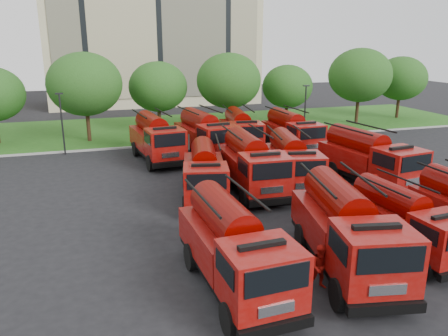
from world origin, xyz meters
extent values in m
plane|color=black|center=(0.00, 0.00, 0.00)|extent=(140.00, 140.00, 0.00)
cube|color=#1C4C14|center=(0.00, 26.00, 0.06)|extent=(70.00, 16.00, 0.12)
cube|color=gray|center=(0.00, 17.90, 0.07)|extent=(70.00, 0.30, 0.14)
cube|color=beige|center=(2.00, 48.00, 12.50)|extent=(30.00, 14.00, 25.00)
cube|color=black|center=(2.00, 40.90, 12.50)|extent=(28.00, 0.15, 22.00)
cylinder|color=#382314|center=(-8.00, 21.50, 1.40)|extent=(0.36, 0.36, 2.80)
ellipsoid|color=#1B4012|center=(-8.00, 21.50, 5.36)|extent=(6.72, 6.72, 5.71)
cylinder|color=#382314|center=(-1.00, 24.00, 1.22)|extent=(0.36, 0.36, 2.45)
ellipsoid|color=#1B4012|center=(-1.00, 24.00, 4.69)|extent=(5.88, 5.88, 5.00)
cylinder|color=#382314|center=(6.00, 22.50, 1.36)|extent=(0.36, 0.36, 2.73)
ellipsoid|color=#1B4012|center=(6.00, 22.50, 5.23)|extent=(6.55, 6.55, 5.57)
cylinder|color=#382314|center=(13.00, 23.50, 1.14)|extent=(0.36, 0.36, 2.27)
ellipsoid|color=#1B4012|center=(13.00, 23.50, 4.36)|extent=(5.46, 5.46, 4.64)
cylinder|color=#382314|center=(21.00, 22.00, 1.43)|extent=(0.36, 0.36, 2.87)
ellipsoid|color=#1B4012|center=(21.00, 22.00, 5.49)|extent=(6.89, 6.89, 5.85)
cylinder|color=#382314|center=(28.00, 24.00, 1.26)|extent=(0.36, 0.36, 2.52)
ellipsoid|color=#1B4012|center=(28.00, 24.00, 4.82)|extent=(6.05, 6.05, 5.14)
cylinder|color=black|center=(-10.00, 17.20, 2.50)|extent=(0.14, 0.14, 5.00)
cube|color=black|center=(-10.00, 17.20, 5.05)|extent=(0.60, 0.25, 0.12)
cylinder|color=black|center=(12.00, 17.20, 2.50)|extent=(0.14, 0.14, 5.00)
cube|color=black|center=(12.00, 17.20, 5.05)|extent=(0.60, 0.25, 0.12)
cube|color=black|center=(-2.90, -6.25, 0.66)|extent=(2.72, 7.25, 0.31)
cube|color=black|center=(-2.71, -9.86, 0.61)|extent=(2.56, 0.39, 0.36)
cube|color=maroon|center=(-2.77, -8.69, 1.81)|extent=(2.61, 2.37, 1.99)
cube|color=black|center=(-2.71, -9.83, 2.27)|extent=(2.14, 0.16, 0.87)
cube|color=maroon|center=(-2.96, -5.13, 1.48)|extent=(2.74, 4.82, 1.33)
cylinder|color=#550200|center=(-2.96, -5.13, 2.56)|extent=(1.75, 4.36, 1.53)
cylinder|color=black|center=(-3.93, -8.96, 0.56)|extent=(0.42, 1.14, 1.12)
cylinder|color=black|center=(-1.59, -8.83, 0.56)|extent=(0.42, 1.14, 1.12)
cylinder|color=black|center=(-4.17, -4.48, 0.56)|extent=(0.42, 1.14, 1.12)
cylinder|color=black|center=(-1.83, -4.35, 0.56)|extent=(0.42, 1.14, 1.12)
cube|color=black|center=(1.88, -6.28, 0.70)|extent=(3.85, 7.83, 0.32)
cube|color=black|center=(1.15, -10.01, 0.64)|extent=(2.68, 0.77, 0.37)
cube|color=maroon|center=(1.39, -8.80, 1.90)|extent=(3.03, 2.81, 2.09)
cube|color=black|center=(1.16, -9.98, 2.38)|extent=(2.22, 0.48, 0.91)
cube|color=maroon|center=(2.10, -5.12, 1.55)|extent=(3.52, 5.34, 1.39)
cylinder|color=#550200|center=(2.10, -5.12, 2.69)|extent=(2.44, 4.72, 1.61)
cylinder|color=black|center=(0.14, -8.78, 0.59)|extent=(0.59, 1.23, 1.18)
cylinder|color=black|center=(2.56, -9.25, 0.59)|extent=(0.59, 1.23, 1.18)
cylinder|color=black|center=(1.04, -4.15, 0.59)|extent=(0.59, 1.23, 1.18)
cylinder|color=black|center=(3.46, -4.62, 0.59)|extent=(0.59, 1.23, 1.18)
cube|color=black|center=(5.27, -5.60, 0.57)|extent=(2.48, 6.32, 0.27)
cube|color=maroon|center=(5.43, -7.72, 1.57)|extent=(2.30, 2.10, 1.72)
cube|color=maroon|center=(5.20, -4.63, 1.28)|extent=(2.46, 4.22, 1.15)
cylinder|color=#550200|center=(5.20, -4.63, 2.22)|extent=(1.60, 3.80, 1.33)
cylinder|color=black|center=(4.43, -7.97, 0.49)|extent=(0.38, 0.99, 0.97)
cylinder|color=black|center=(4.14, -4.09, 0.49)|extent=(0.38, 0.99, 0.97)
cylinder|color=black|center=(6.17, -3.94, 0.49)|extent=(0.38, 0.99, 0.97)
cylinder|color=black|center=(7.62, -4.54, 0.54)|extent=(0.35, 1.08, 1.07)
cube|color=black|center=(-1.52, 3.54, 0.63)|extent=(3.66, 7.16, 0.29)
cube|color=black|center=(-2.26, 0.15, 0.59)|extent=(2.44, 0.76, 0.34)
cube|color=maroon|center=(-2.02, 1.25, 1.73)|extent=(2.80, 2.61, 1.90)
cube|color=black|center=(-2.25, 0.18, 2.17)|extent=(2.01, 0.49, 0.83)
cube|color=maroon|center=(-1.29, 4.59, 1.42)|extent=(3.30, 4.90, 1.27)
cylinder|color=#550200|center=(-1.29, 4.59, 2.45)|extent=(2.31, 4.32, 1.47)
cylinder|color=black|center=(-3.16, 1.30, 0.54)|extent=(0.56, 1.12, 1.07)
cylinder|color=black|center=(-0.96, 0.82, 0.54)|extent=(0.56, 1.12, 1.07)
cylinder|color=black|center=(-2.24, 5.50, 0.54)|extent=(0.56, 1.12, 1.07)
cylinder|color=black|center=(-0.04, 5.02, 0.54)|extent=(0.56, 1.12, 1.07)
cube|color=black|center=(1.62, 4.08, 0.70)|extent=(2.80, 7.61, 0.32)
cube|color=black|center=(1.45, 0.28, 0.64)|extent=(2.69, 0.39, 0.38)
cube|color=maroon|center=(1.51, 1.52, 1.90)|extent=(2.73, 2.47, 2.09)
cube|color=black|center=(1.45, 0.32, 2.38)|extent=(2.25, 0.15, 0.91)
cube|color=maroon|center=(1.68, 5.26, 1.55)|extent=(2.84, 5.04, 1.39)
cylinder|color=#550200|center=(1.68, 5.26, 2.69)|extent=(1.81, 4.57, 1.61)
cylinder|color=black|center=(0.27, 1.36, 0.59)|extent=(0.43, 1.19, 1.18)
cylinder|color=black|center=(2.73, 1.25, 0.59)|extent=(0.43, 1.19, 1.18)
cylinder|color=black|center=(0.48, 6.07, 0.59)|extent=(0.43, 1.19, 1.18)
cylinder|color=black|center=(2.94, 5.96, 0.59)|extent=(0.43, 1.19, 1.18)
cube|color=black|center=(4.35, 4.08, 0.66)|extent=(3.71, 7.46, 0.31)
cube|color=black|center=(3.63, 0.54, 0.61)|extent=(2.55, 0.75, 0.36)
cube|color=maroon|center=(3.86, 1.68, 1.81)|extent=(2.89, 2.69, 1.99)
cube|color=black|center=(3.64, 0.57, 2.27)|extent=(2.11, 0.47, 0.87)
cube|color=maroon|center=(4.57, 5.18, 1.48)|extent=(3.38, 5.09, 1.33)
cylinder|color=#550200|center=(4.57, 5.18, 2.56)|extent=(2.35, 4.50, 1.53)
cylinder|color=black|center=(2.67, 1.72, 0.56)|extent=(0.57, 1.17, 1.12)
cylinder|color=black|center=(4.97, 1.25, 0.56)|extent=(0.57, 1.17, 1.12)
cylinder|color=black|center=(3.56, 6.11, 0.56)|extent=(0.57, 1.17, 1.12)
cylinder|color=black|center=(5.86, 5.65, 0.56)|extent=(0.57, 1.17, 1.12)
cube|color=black|center=(9.42, 3.09, 0.70)|extent=(3.47, 7.81, 0.32)
cube|color=black|center=(9.94, -0.70, 0.65)|extent=(2.71, 0.63, 0.38)
cube|color=maroon|center=(9.77, 0.53, 1.91)|extent=(2.93, 2.70, 2.10)
cube|color=black|center=(9.93, -0.67, 2.40)|extent=(2.25, 0.36, 0.92)
cube|color=maroon|center=(9.26, 4.27, 1.56)|extent=(3.28, 5.26, 1.40)
cylinder|color=#550200|center=(9.26, 4.27, 2.71)|extent=(2.21, 4.70, 1.62)
cylinder|color=black|center=(8.57, 0.15, 0.59)|extent=(0.53, 1.22, 1.19)
cylinder|color=black|center=(11.03, 0.48, 0.59)|extent=(0.53, 1.22, 1.19)
cylinder|color=black|center=(7.94, 4.85, 0.59)|extent=(0.53, 1.22, 1.19)
cylinder|color=black|center=(10.39, 5.18, 0.59)|extent=(0.53, 1.22, 1.19)
cube|color=black|center=(-2.94, 13.20, 0.70)|extent=(3.37, 7.78, 0.32)
cube|color=black|center=(-2.48, 9.40, 0.65)|extent=(2.71, 0.59, 0.38)
cube|color=maroon|center=(-2.63, 10.63, 1.91)|extent=(2.91, 2.67, 2.10)
cube|color=black|center=(-2.48, 9.43, 2.40)|extent=(2.25, 0.33, 0.92)
cube|color=maroon|center=(-3.08, 14.38, 1.56)|extent=(3.22, 5.24, 1.40)
cylinder|color=#550200|center=(-3.08, 14.38, 2.71)|extent=(2.15, 4.69, 1.62)
cylinder|color=black|center=(-3.83, 10.27, 0.59)|extent=(0.52, 1.22, 1.19)
cylinder|color=black|center=(-1.37, 10.57, 0.59)|extent=(0.52, 1.22, 1.19)
cylinder|color=black|center=(-4.40, 14.97, 0.59)|extent=(0.52, 1.22, 1.19)
cylinder|color=black|center=(-1.94, 15.27, 0.59)|extent=(0.52, 1.22, 1.19)
cube|color=black|center=(1.01, 13.10, 0.72)|extent=(3.59, 8.04, 0.33)
cube|color=black|center=(1.54, 9.20, 0.67)|extent=(2.79, 0.65, 0.39)
cube|color=maroon|center=(1.37, 10.46, 1.97)|extent=(3.03, 2.79, 2.16)
cube|color=black|center=(1.54, 9.23, 2.47)|extent=(2.32, 0.37, 0.94)
cube|color=maroon|center=(0.84, 14.31, 1.61)|extent=(3.39, 5.43, 1.44)
cylinder|color=#550200|center=(0.84, 14.31, 2.79)|extent=(2.28, 4.84, 1.66)
cylinder|color=black|center=(0.13, 10.07, 0.61)|extent=(0.55, 1.26, 1.22)
cylinder|color=black|center=(2.66, 10.42, 0.61)|extent=(0.55, 1.26, 1.22)
cylinder|color=black|center=(-0.53, 14.91, 0.61)|extent=(0.55, 1.26, 1.22)
cylinder|color=black|center=(2.00, 15.25, 0.61)|extent=(0.55, 1.26, 1.22)
cube|color=black|center=(4.45, 14.35, 0.67)|extent=(3.29, 7.50, 0.31)
cube|color=black|center=(3.98, 10.70, 0.62)|extent=(2.60, 0.59, 0.36)
cube|color=maroon|center=(4.13, 11.88, 1.84)|extent=(2.81, 2.59, 2.02)
cube|color=black|center=(3.98, 10.73, 2.31)|extent=(2.17, 0.33, 0.88)
cube|color=maroon|center=(4.59, 15.48, 1.50)|extent=(3.13, 5.05, 1.35)
cylinder|color=#550200|center=(4.59, 15.48, 2.60)|extent=(2.10, 4.52, 1.55)
cylinder|color=black|center=(2.92, 11.83, 0.57)|extent=(0.51, 1.18, 1.14)
cylinder|color=black|center=(5.29, 11.53, 0.57)|extent=(0.51, 1.18, 1.14)
cylinder|color=black|center=(3.50, 16.35, 0.57)|extent=(0.51, 1.18, 1.14)
cylinder|color=black|center=(5.87, 16.05, 0.57)|extent=(0.51, 1.18, 1.14)
cube|color=black|center=(8.45, 12.67, 0.67)|extent=(2.57, 7.28, 0.31)
cube|color=black|center=(8.55, 9.01, 0.62)|extent=(2.59, 0.33, 0.36)
cube|color=maroon|center=(8.52, 10.19, 1.83)|extent=(2.59, 2.34, 2.01)
cube|color=black|center=(8.55, 9.04, 2.30)|extent=(2.17, 0.11, 0.88)
cube|color=maroon|center=(8.42, 13.80, 1.50)|extent=(2.66, 4.81, 1.34)
cylinder|color=#550200|center=(8.42, 13.80, 2.59)|extent=(1.67, 4.37, 1.55)
cylinder|color=black|center=(7.34, 9.95, 0.57)|extent=(0.39, 1.14, 1.13)
cylinder|color=black|center=(9.71, 10.02, 0.57)|extent=(0.39, 1.14, 1.13)
cylinder|color=black|center=(7.21, 14.49, 0.57)|extent=(0.39, 1.14, 1.13)
cylinder|color=black|center=(9.58, 14.56, 0.57)|extent=(0.39, 1.14, 1.13)
imported|color=#AB120D|center=(0.23, -7.33, 0.00)|extent=(0.97, 0.71, 1.77)
imported|color=#AB120D|center=(-3.38, -1.26, 0.00)|extent=(0.87, 0.80, 1.49)
imported|color=#AB120D|center=(7.61, -0.11, 0.00)|extent=(1.68, 0.75, 1.80)
camera|label=1|loc=(-7.61, -20.41, 9.12)|focal=35.00mm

